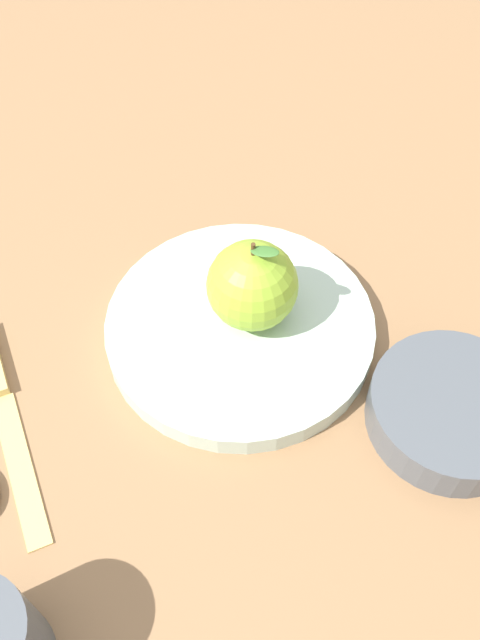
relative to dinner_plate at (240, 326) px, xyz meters
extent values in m
plane|color=olive|center=(-0.03, -0.04, -0.01)|extent=(2.40, 2.40, 0.00)
cylinder|color=#B2C6B2|center=(0.00, 0.00, 0.00)|extent=(0.23, 0.23, 0.02)
torus|color=#B2C6B2|center=(0.00, 0.00, 0.00)|extent=(0.23, 0.23, 0.01)
sphere|color=#8CB22D|center=(0.01, 0.01, 0.05)|extent=(0.08, 0.08, 0.08)
cylinder|color=#4C3319|center=(0.01, 0.01, 0.09)|extent=(0.00, 0.00, 0.01)
ellipsoid|color=#386628|center=(0.02, 0.01, 0.09)|extent=(0.02, 0.01, 0.01)
cylinder|color=#4C5156|center=(0.18, 0.01, 0.01)|extent=(0.13, 0.13, 0.03)
torus|color=#4C5156|center=(0.18, 0.01, 0.02)|extent=(0.13, 0.13, 0.01)
cylinder|color=#3D4145|center=(0.18, 0.01, 0.02)|extent=(0.10, 0.10, 0.01)
cube|color=#D8B766|center=(-0.08, -0.19, -0.01)|extent=(0.12, 0.09, 0.00)
camera|label=1|loc=(0.18, -0.29, 0.46)|focal=37.84mm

